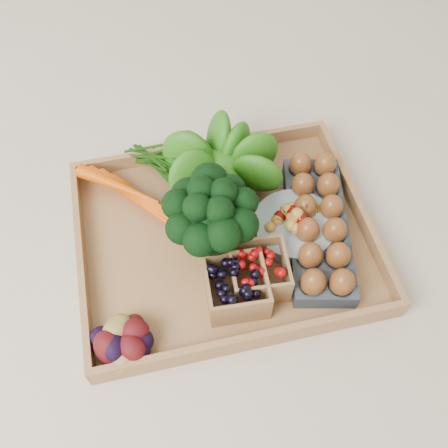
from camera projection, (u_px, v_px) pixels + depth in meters
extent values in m
plane|color=beige|center=(224.00, 241.00, 0.98)|extent=(4.00, 4.00, 0.00)
cube|color=#A37344|center=(224.00, 239.00, 0.97)|extent=(0.55, 0.45, 0.01)
sphere|color=#20590D|center=(221.00, 163.00, 0.97)|extent=(0.15, 0.15, 0.15)
cylinder|color=#8C9EA5|center=(293.00, 228.00, 0.95)|extent=(0.16, 0.16, 0.04)
cube|color=#343B42|center=(317.00, 228.00, 0.95)|extent=(0.18, 0.33, 0.04)
cube|color=black|center=(236.00, 287.00, 0.86)|extent=(0.11, 0.11, 0.07)
cube|color=#7C0506|center=(259.00, 271.00, 0.88)|extent=(0.11, 0.11, 0.07)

